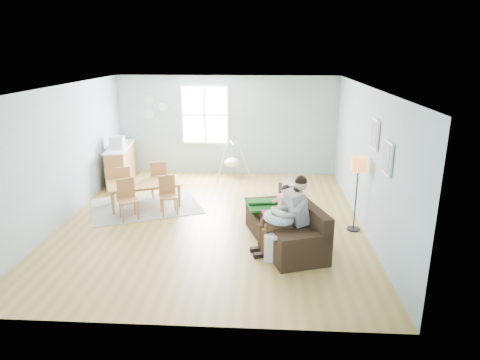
# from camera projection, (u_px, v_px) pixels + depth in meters

# --- Properties ---
(room) EXTENTS (8.40, 9.40, 3.90)m
(room) POSITION_uv_depth(u_px,v_px,m) (210.00, 102.00, 8.08)
(room) COLOR #A8803B
(window) EXTENTS (1.32, 0.08, 1.62)m
(window) POSITION_uv_depth(u_px,v_px,m) (205.00, 115.00, 11.65)
(window) COLOR white
(window) RESTS_ON room
(pictures) EXTENTS (0.05, 1.34, 0.74)m
(pictures) POSITION_uv_depth(u_px,v_px,m) (381.00, 145.00, 7.08)
(pictures) COLOR white
(pictures) RESTS_ON room
(wall_plates) EXTENTS (0.67, 0.02, 0.66)m
(wall_plates) POSITION_uv_depth(u_px,v_px,m) (154.00, 108.00, 11.68)
(wall_plates) COLOR #A6C0C8
(wall_plates) RESTS_ON room
(sofa) EXTENTS (1.48, 2.22, 0.83)m
(sofa) POSITION_uv_depth(u_px,v_px,m) (288.00, 228.00, 7.68)
(sofa) COLOR black
(sofa) RESTS_ON room
(green_throw) EXTENTS (1.07, 0.94, 0.04)m
(green_throw) POSITION_uv_depth(u_px,v_px,m) (271.00, 204.00, 8.22)
(green_throw) COLOR #135418
(green_throw) RESTS_ON sofa
(beige_pillow) EXTENTS (0.23, 0.50, 0.48)m
(beige_pillow) POSITION_uv_depth(u_px,v_px,m) (289.00, 194.00, 8.09)
(beige_pillow) COLOR #C0A992
(beige_pillow) RESTS_ON sofa
(father) EXTENTS (1.03, 0.66, 1.36)m
(father) POSITION_uv_depth(u_px,v_px,m) (288.00, 213.00, 7.25)
(father) COLOR gray
(father) RESTS_ON sofa
(nursing_pillow) EXTENTS (0.69, 0.68, 0.22)m
(nursing_pillow) POSITION_uv_depth(u_px,v_px,m) (279.00, 218.00, 7.24)
(nursing_pillow) COLOR silver
(nursing_pillow) RESTS_ON father
(infant) EXTENTS (0.28, 0.35, 0.14)m
(infant) POSITION_uv_depth(u_px,v_px,m) (278.00, 213.00, 7.24)
(infant) COLOR silver
(infant) RESTS_ON nursing_pillow
(toddler) EXTENTS (0.57, 0.37, 0.85)m
(toddler) POSITION_uv_depth(u_px,v_px,m) (281.00, 204.00, 7.72)
(toddler) COLOR white
(toddler) RESTS_ON sofa
(floor_lamp) EXTENTS (0.29, 0.29, 1.45)m
(floor_lamp) POSITION_uv_depth(u_px,v_px,m) (358.00, 170.00, 7.99)
(floor_lamp) COLOR black
(floor_lamp) RESTS_ON room
(storage_cube) EXTENTS (0.42, 0.37, 0.45)m
(storage_cube) POSITION_uv_depth(u_px,v_px,m) (276.00, 246.00, 7.16)
(storage_cube) COLOR white
(storage_cube) RESTS_ON room
(rug) EXTENTS (2.81, 2.52, 0.01)m
(rug) POSITION_uv_depth(u_px,v_px,m) (146.00, 206.00, 9.58)
(rug) COLOR gray
(rug) RESTS_ON room
(dining_table) EXTENTS (1.78, 1.41, 0.55)m
(dining_table) POSITION_uv_depth(u_px,v_px,m) (145.00, 195.00, 9.50)
(dining_table) COLOR #935930
(dining_table) RESTS_ON rug
(chair_sw) EXTENTS (0.52, 0.52, 0.84)m
(chair_sw) POSITION_uv_depth(u_px,v_px,m) (127.00, 197.00, 8.79)
(chair_sw) COLOR #A26837
(chair_sw) RESTS_ON rug
(chair_se) EXTENTS (0.48, 0.48, 0.82)m
(chair_se) POSITION_uv_depth(u_px,v_px,m) (168.00, 193.00, 9.06)
(chair_se) COLOR #A26837
(chair_se) RESTS_ON rug
(chair_nw) EXTENTS (0.48, 0.48, 0.82)m
(chair_nw) POSITION_uv_depth(u_px,v_px,m) (123.00, 181.00, 9.83)
(chair_nw) COLOR #A26837
(chair_nw) RESTS_ON rug
(chair_ne) EXTENTS (0.50, 0.50, 0.87)m
(chair_ne) POSITION_uv_depth(u_px,v_px,m) (159.00, 177.00, 10.08)
(chair_ne) COLOR #A26837
(chair_ne) RESTS_ON rug
(counter) EXTENTS (0.74, 1.80, 0.97)m
(counter) POSITION_uv_depth(u_px,v_px,m) (121.00, 164.00, 11.17)
(counter) COLOR #935930
(counter) RESTS_ON room
(monitor) EXTENTS (0.36, 0.34, 0.31)m
(monitor) POSITION_uv_depth(u_px,v_px,m) (117.00, 143.00, 10.66)
(monitor) COLOR silver
(monitor) RESTS_ON counter
(baby_swing) EXTENTS (1.14, 1.15, 0.97)m
(baby_swing) POSITION_uv_depth(u_px,v_px,m) (232.00, 162.00, 11.62)
(baby_swing) COLOR silver
(baby_swing) RESTS_ON room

